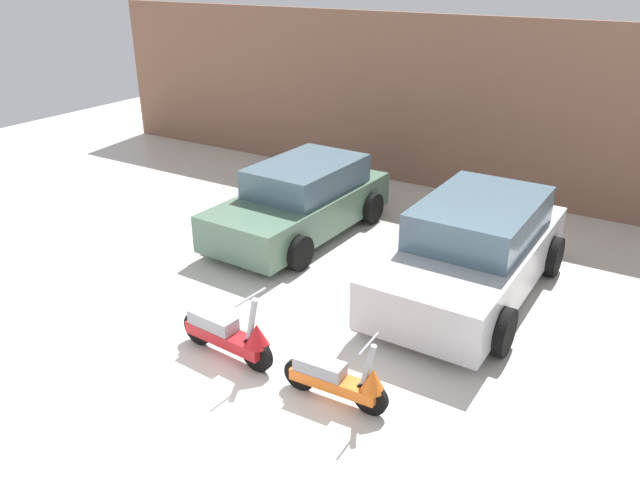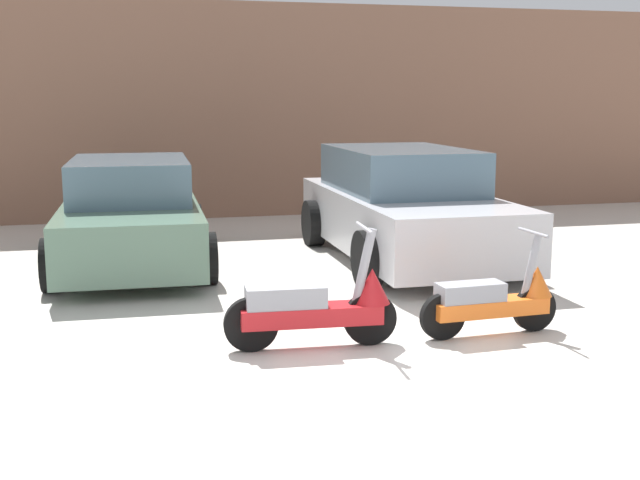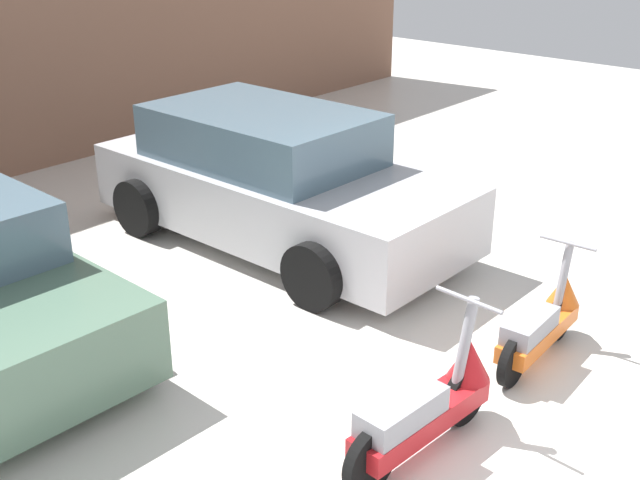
{
  "view_description": "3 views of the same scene",
  "coord_description": "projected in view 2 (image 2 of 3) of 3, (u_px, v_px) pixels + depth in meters",
  "views": [
    {
      "loc": [
        4.41,
        -4.16,
        4.73
      ],
      "look_at": [
        -0.04,
        2.97,
        0.96
      ],
      "focal_mm": 35.0,
      "sensor_mm": 36.0,
      "label": 1
    },
    {
      "loc": [
        -1.78,
        -5.47,
        2.15
      ],
      "look_at": [
        0.31,
        2.81,
        0.6
      ],
      "focal_mm": 45.0,
      "sensor_mm": 36.0,
      "label": 2
    },
    {
      "loc": [
        -4.11,
        -1.47,
        3.59
      ],
      "look_at": [
        0.51,
        2.55,
        0.94
      ],
      "focal_mm": 45.0,
      "sensor_mm": 36.0,
      "label": 3
    }
  ],
  "objects": [
    {
      "name": "scooter_front_left",
      "position": [
        319.0,
        305.0,
        6.87
      ],
      "size": [
        1.51,
        0.54,
        1.05
      ],
      "rotation": [
        0.0,
        0.0,
        -0.06
      ],
      "color": "black",
      "rests_on": "ground_plane"
    },
    {
      "name": "car_rear_center",
      "position": [
        404.0,
        207.0,
        10.52
      ],
      "size": [
        2.11,
        4.31,
        1.46
      ],
      "rotation": [
        0.0,
        0.0,
        -1.58
      ],
      "color": "#B7B7BC",
      "rests_on": "ground_plane"
    },
    {
      "name": "ground_plane",
      "position": [
        372.0,
        385.0,
        6.03
      ],
      "size": [
        28.0,
        28.0,
        0.0
      ],
      "primitive_type": "plane",
      "color": "silver"
    },
    {
      "name": "wall_back",
      "position": [
        221.0,
        111.0,
        13.98
      ],
      "size": [
        19.6,
        0.12,
        3.74
      ],
      "primitive_type": "cube",
      "color": "#845B47",
      "rests_on": "ground_plane"
    },
    {
      "name": "scooter_front_right",
      "position": [
        496.0,
        299.0,
        7.25
      ],
      "size": [
        1.35,
        0.48,
        0.94
      ],
      "rotation": [
        0.0,
        0.0,
        0.05
      ],
      "color": "black",
      "rests_on": "ground_plane"
    },
    {
      "name": "car_rear_left",
      "position": [
        131.0,
        215.0,
        10.2
      ],
      "size": [
        2.02,
        4.01,
        1.34
      ],
      "rotation": [
        0.0,
        0.0,
        -1.6
      ],
      "color": "#51705B",
      "rests_on": "ground_plane"
    }
  ]
}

